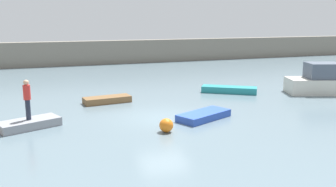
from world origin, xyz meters
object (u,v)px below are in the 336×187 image
(rowboat_grey, at_px, (29,124))
(rowboat_brown, at_px, (107,100))
(motorboat, at_px, (326,82))
(rowboat_blue, at_px, (204,116))
(person_red_shirt, at_px, (27,97))
(rowboat_teal, at_px, (229,90))
(mooring_buoy, at_px, (166,125))

(rowboat_grey, height_order, rowboat_brown, rowboat_grey)
(motorboat, xyz_separation_m, rowboat_brown, (-14.26, 2.20, -0.58))
(rowboat_brown, relative_size, rowboat_blue, 0.96)
(rowboat_grey, bearing_deg, person_red_shirt, 158.65)
(motorboat, bearing_deg, rowboat_teal, 158.36)
(person_red_shirt, bearing_deg, rowboat_teal, 17.75)
(motorboat, bearing_deg, rowboat_brown, 171.24)
(motorboat, distance_m, rowboat_grey, 18.67)
(rowboat_teal, xyz_separation_m, person_red_shirt, (-12.63, -4.04, 1.21))
(rowboat_blue, bearing_deg, rowboat_grey, 146.23)
(rowboat_brown, relative_size, rowboat_teal, 0.76)
(rowboat_grey, xyz_separation_m, rowboat_teal, (12.63, 4.04, 0.02))
(motorboat, height_order, person_red_shirt, person_red_shirt)
(rowboat_grey, bearing_deg, rowboat_teal, -3.60)
(mooring_buoy, bearing_deg, rowboat_teal, 44.32)
(rowboat_grey, distance_m, person_red_shirt, 1.23)
(person_red_shirt, bearing_deg, motorboat, 5.16)
(person_red_shirt, xyz_separation_m, mooring_buoy, (5.67, -2.75, -1.11))
(rowboat_teal, relative_size, mooring_buoy, 5.88)
(rowboat_teal, bearing_deg, person_red_shirt, -128.25)
(rowboat_grey, relative_size, person_red_shirt, 1.44)
(rowboat_grey, bearing_deg, rowboat_blue, -30.78)
(rowboat_teal, xyz_separation_m, mooring_buoy, (-6.96, -6.79, 0.10))
(rowboat_grey, xyz_separation_m, rowboat_brown, (4.33, 3.87, -0.01))
(motorboat, relative_size, mooring_buoy, 8.98)
(motorboat, relative_size, rowboat_teal, 1.53)
(rowboat_teal, height_order, mooring_buoy, mooring_buoy)
(motorboat, xyz_separation_m, rowboat_grey, (-18.59, -1.68, -0.57))
(rowboat_brown, xyz_separation_m, rowboat_blue, (3.83, -5.23, -0.01))
(motorboat, xyz_separation_m, rowboat_blue, (-10.43, -3.03, -0.59))
(rowboat_teal, bearing_deg, mooring_buoy, -101.69)
(rowboat_blue, xyz_separation_m, person_red_shirt, (-8.16, 1.36, 1.25))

